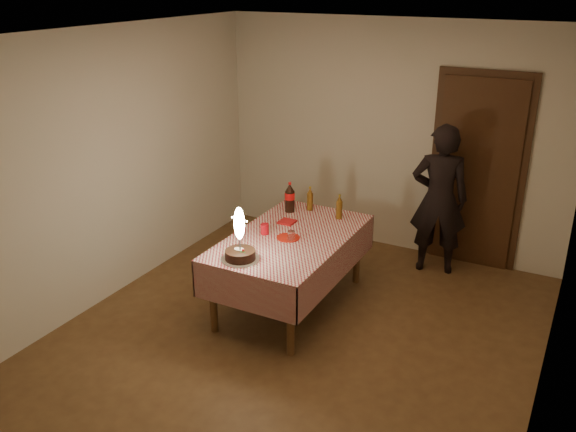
% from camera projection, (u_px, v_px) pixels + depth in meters
% --- Properties ---
extents(ground, '(4.00, 4.50, 0.01)m').
position_uv_depth(ground, '(298.00, 334.00, 5.48)').
color(ground, brown).
rests_on(ground, ground).
extents(room_shell, '(4.04, 4.54, 2.62)m').
position_uv_depth(room_shell, '(308.00, 155.00, 4.91)').
color(room_shell, beige).
rests_on(room_shell, ground).
extents(dining_table, '(1.02, 1.72, 0.73)m').
position_uv_depth(dining_table, '(290.00, 246.00, 5.74)').
color(dining_table, brown).
rests_on(dining_table, ground).
extents(birthday_cake, '(0.33, 0.33, 0.48)m').
position_uv_depth(birthday_cake, '(240.00, 246.00, 5.20)').
color(birthday_cake, white).
rests_on(birthday_cake, dining_table).
extents(red_plate, '(0.22, 0.22, 0.01)m').
position_uv_depth(red_plate, '(288.00, 238.00, 5.66)').
color(red_plate, '#B9190C').
rests_on(red_plate, dining_table).
extents(red_cup, '(0.08, 0.08, 0.10)m').
position_uv_depth(red_cup, '(265.00, 229.00, 5.73)').
color(red_cup, '#A80B15').
rests_on(red_cup, dining_table).
extents(clear_cup, '(0.07, 0.07, 0.09)m').
position_uv_depth(clear_cup, '(291.00, 236.00, 5.60)').
color(clear_cup, silver).
rests_on(clear_cup, dining_table).
extents(napkin_stack, '(0.15, 0.15, 0.02)m').
position_uv_depth(napkin_stack, '(287.00, 222.00, 6.00)').
color(napkin_stack, '#A61215').
rests_on(napkin_stack, dining_table).
extents(cola_bottle, '(0.10, 0.10, 0.32)m').
position_uv_depth(cola_bottle, '(290.00, 197.00, 6.24)').
color(cola_bottle, black).
rests_on(cola_bottle, dining_table).
extents(amber_bottle_left, '(0.06, 0.06, 0.25)m').
position_uv_depth(amber_bottle_left, '(310.00, 199.00, 6.29)').
color(amber_bottle_left, '#603C10').
rests_on(amber_bottle_left, dining_table).
extents(amber_bottle_right, '(0.06, 0.06, 0.25)m').
position_uv_depth(amber_bottle_right, '(339.00, 207.00, 6.07)').
color(amber_bottle_right, '#603C10').
rests_on(amber_bottle_right, dining_table).
extents(photographer, '(0.67, 0.53, 1.62)m').
position_uv_depth(photographer, '(439.00, 199.00, 6.39)').
color(photographer, black).
rests_on(photographer, ground).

